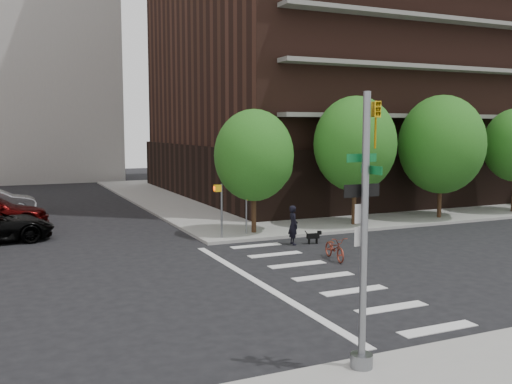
{
  "coord_description": "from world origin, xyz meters",
  "views": [
    {
      "loc": [
        -7.53,
        -17.53,
        5.37
      ],
      "look_at": [
        3.0,
        6.0,
        2.5
      ],
      "focal_mm": 40.0,
      "sensor_mm": 36.0,
      "label": 1
    }
  ],
  "objects": [
    {
      "name": "ground",
      "position": [
        0.0,
        0.0,
        0.0
      ],
      "size": [
        120.0,
        120.0,
        0.0
      ],
      "primitive_type": "plane",
      "color": "black",
      "rests_on": "ground"
    },
    {
      "name": "sidewalk_ne",
      "position": [
        20.5,
        23.5,
        0.07
      ],
      "size": [
        39.0,
        33.0,
        0.15
      ],
      "primitive_type": "cube",
      "color": "gray",
      "rests_on": "ground"
    },
    {
      "name": "crosswalk",
      "position": [
        2.21,
        -0.0,
        0.01
      ],
      "size": [
        3.85,
        13.0,
        0.01
      ],
      "color": "silver",
      "rests_on": "ground"
    },
    {
      "name": "tree_a",
      "position": [
        4.0,
        8.5,
        4.04
      ],
      "size": [
        4.0,
        4.0,
        5.9
      ],
      "color": "#301E11",
      "rests_on": "sidewalk_ne"
    },
    {
      "name": "tree_b",
      "position": [
        10.0,
        8.5,
        4.54
      ],
      "size": [
        4.5,
        4.5,
        6.65
      ],
      "color": "#301E11",
      "rests_on": "sidewalk_ne"
    },
    {
      "name": "tree_c",
      "position": [
        16.0,
        8.5,
        4.45
      ],
      "size": [
        5.0,
        5.0,
        6.8
      ],
      "color": "#301E11",
      "rests_on": "sidewalk_ne"
    },
    {
      "name": "traffic_signal",
      "position": [
        -0.47,
        -7.49,
        2.7
      ],
      "size": [
        0.9,
        0.75,
        6.0
      ],
      "color": "slate",
      "rests_on": "sidewalk_s"
    },
    {
      "name": "pedestrian_signal",
      "position": [
        2.32,
        7.92,
        1.85
      ],
      "size": [
        2.18,
        0.67,
        2.6
      ],
      "color": "slate",
      "rests_on": "sidewalk_ne"
    },
    {
      "name": "scooter",
      "position": [
        4.82,
        2.14,
        0.49
      ],
      "size": [
        0.93,
        1.95,
        0.98
      ],
      "primitive_type": "imported",
      "rotation": [
        0.0,
        0.0,
        -0.15
      ],
      "color": "maroon",
      "rests_on": "ground"
    },
    {
      "name": "dog_walker",
      "position": [
        4.71,
        5.58,
        0.92
      ],
      "size": [
        0.72,
        0.51,
        1.84
      ],
      "primitive_type": "imported",
      "rotation": [
        0.0,
        0.0,
        1.46
      ],
      "color": "black",
      "rests_on": "ground"
    },
    {
      "name": "dog",
      "position": [
        5.68,
        5.35,
        0.38
      ],
      "size": [
        0.72,
        0.27,
        0.6
      ],
      "rotation": [
        0.0,
        0.0,
        -0.14
      ],
      "color": "black",
      "rests_on": "ground"
    }
  ]
}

